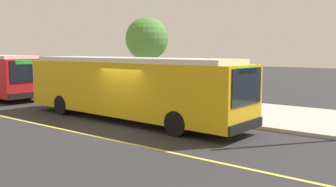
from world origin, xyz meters
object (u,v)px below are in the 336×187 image
transit_bus_main (128,86)px  waiting_bench (180,97)px  route_sign_post (208,78)px  pedestrian_commuter (226,95)px

transit_bus_main → waiting_bench: 4.64m
route_sign_post → transit_bus_main: bearing=-138.2°
transit_bus_main → route_sign_post: 3.77m
transit_bus_main → waiting_bench: transit_bus_main is taller
transit_bus_main → route_sign_post: (2.80, 2.51, 0.34)m
transit_bus_main → pedestrian_commuter: bearing=45.8°
transit_bus_main → waiting_bench: size_ratio=7.78×
transit_bus_main → route_sign_post: same height
route_sign_post → pedestrian_commuter: size_ratio=1.66×
pedestrian_commuter → route_sign_post: bearing=-119.1°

